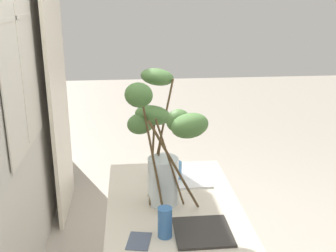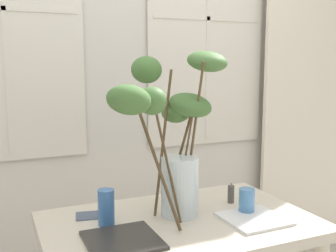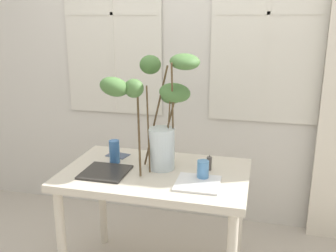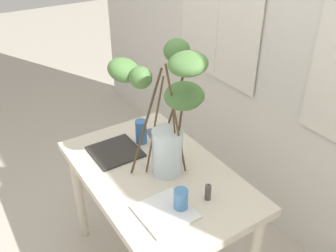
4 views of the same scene
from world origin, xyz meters
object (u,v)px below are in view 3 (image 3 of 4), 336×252
drinking_glass_blue_left (114,152)px  dining_table (155,186)px  drinking_glass_blue_right (203,170)px  plate_square_right (198,183)px  plate_square_left (105,172)px  pillar_candle (209,163)px  vase_with_branches (158,108)px

drinking_glass_blue_left → dining_table: bearing=-14.2°
dining_table → drinking_glass_blue_left: drinking_glass_blue_left is taller
drinking_glass_blue_right → plate_square_right: (-0.02, -0.08, -0.05)m
plate_square_left → plate_square_right: (0.57, -0.02, -0.00)m
drinking_glass_blue_right → plate_square_right: size_ratio=0.46×
drinking_glass_blue_right → plate_square_right: drinking_glass_blue_right is taller
drinking_glass_blue_left → pillar_candle: 0.61m
dining_table → drinking_glass_blue_left: 0.35m
drinking_glass_blue_left → plate_square_left: size_ratio=0.56×
dining_table → plate_square_left: bearing=-159.8°
plate_square_left → plate_square_right: same height
drinking_glass_blue_left → pillar_candle: bearing=2.5°
vase_with_branches → drinking_glass_blue_right: 0.46m
drinking_glass_blue_right → pillar_candle: drinking_glass_blue_right is taller
pillar_candle → dining_table: bearing=-162.2°
dining_table → plate_square_right: bearing=-23.7°
dining_table → plate_square_left: (-0.29, -0.11, 0.10)m
plate_square_left → drinking_glass_blue_right: bearing=5.5°
drinking_glass_blue_right → dining_table: bearing=170.9°
vase_with_branches → plate_square_right: vase_with_branches is taller
vase_with_branches → dining_table: bearing=-91.1°
drinking_glass_blue_right → plate_square_left: 0.59m
dining_table → drinking_glass_blue_right: (0.30, -0.05, 0.15)m
vase_with_branches → pillar_candle: size_ratio=7.53×
vase_with_branches → drinking_glass_blue_left: (-0.30, 0.01, -0.31)m
drinking_glass_blue_left → drinking_glass_blue_right: (0.60, -0.12, -0.02)m
drinking_glass_blue_left → drinking_glass_blue_right: drinking_glass_blue_left is taller
dining_table → plate_square_left: 0.32m
dining_table → drinking_glass_blue_left: size_ratio=7.59×
dining_table → vase_with_branches: (0.00, 0.07, 0.48)m
vase_with_branches → plate_square_left: 0.50m
drinking_glass_blue_right → pillar_candle: (0.01, 0.15, -0.01)m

